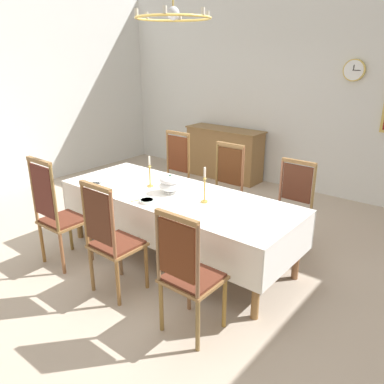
{
  "coord_description": "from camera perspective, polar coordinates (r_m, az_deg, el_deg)",
  "views": [
    {
      "loc": [
        2.59,
        -2.91,
        2.2
      ],
      "look_at": [
        0.16,
        0.11,
        0.79
      ],
      "focal_mm": 36.21,
      "sensor_mm": 36.0,
      "label": 1
    }
  ],
  "objects": [
    {
      "name": "mounted_clock",
      "position": [
        6.22,
        22.77,
        16.22
      ],
      "size": [
        0.31,
        0.06,
        0.31
      ],
      "color": "#D1B251"
    },
    {
      "name": "spoon_secondary",
      "position": [
        4.64,
        -14.59,
        1.26
      ],
      "size": [
        0.06,
        0.17,
        0.01
      ],
      "rotation": [
        0.0,
        0.0,
        -0.24
      ],
      "color": "gold",
      "rests_on": "tablecloth"
    },
    {
      "name": "dining_table",
      "position": [
        4.2,
        -2.38,
        -1.25
      ],
      "size": [
        2.7,
        1.01,
        0.75
      ],
      "color": "olive",
      "rests_on": "ground"
    },
    {
      "name": "ground",
      "position": [
        4.48,
        -2.44,
        -9.65
      ],
      "size": [
        7.24,
        6.12,
        0.04
      ],
      "primitive_type": "cube",
      "color": "#B6A693"
    },
    {
      "name": "candlestick_west",
      "position": [
        4.38,
        -6.23,
        2.58
      ],
      "size": [
        0.07,
        0.07,
        0.36
      ],
      "color": "gold",
      "rests_on": "tablecloth"
    },
    {
      "name": "chair_south_a",
      "position": [
        4.31,
        -19.31,
        -2.87
      ],
      "size": [
        0.44,
        0.42,
        1.21
      ],
      "color": "olive",
      "rests_on": "ground"
    },
    {
      "name": "chair_north_b",
      "position": [
        4.91,
        4.66,
        0.68
      ],
      "size": [
        0.44,
        0.42,
        1.12
      ],
      "rotation": [
        0.0,
        0.0,
        3.14
      ],
      "color": "brown",
      "rests_on": "ground"
    },
    {
      "name": "soup_tureen",
      "position": [
        4.19,
        -3.21,
        1.21
      ],
      "size": [
        0.25,
        0.25,
        0.21
      ],
      "color": "white",
      "rests_on": "tablecloth"
    },
    {
      "name": "tablecloth",
      "position": [
        4.21,
        -2.37,
        -1.7
      ],
      "size": [
        2.72,
        1.03,
        0.41
      ],
      "color": "white",
      "rests_on": "dining_table"
    },
    {
      "name": "candlestick_east",
      "position": [
        3.89,
        1.86,
        0.56
      ],
      "size": [
        0.07,
        0.07,
        0.37
      ],
      "color": "gold",
      "rests_on": "tablecloth"
    },
    {
      "name": "chandelier",
      "position": [
        3.92,
        -2.79,
        24.37
      ],
      "size": [
        0.73,
        0.71,
        0.66
      ],
      "color": "gold"
    },
    {
      "name": "bowl_near_left",
      "position": [
        3.96,
        -6.66,
        -1.28
      ],
      "size": [
        0.16,
        0.16,
        0.03
      ],
      "color": "white",
      "rests_on": "tablecloth"
    },
    {
      "name": "chair_south_c",
      "position": [
        3.09,
        -0.61,
        -11.76
      ],
      "size": [
        0.44,
        0.42,
        1.1
      ],
      "color": "#8E5F3E",
      "rests_on": "ground"
    },
    {
      "name": "chair_north_c",
      "position": [
        4.5,
        14.27,
        -2.01
      ],
      "size": [
        0.44,
        0.42,
        1.06
      ],
      "rotation": [
        0.0,
        0.0,
        3.14
      ],
      "color": "olive",
      "rests_on": "ground"
    },
    {
      "name": "bowl_near_right",
      "position": [
        4.54,
        -14.06,
        1.08
      ],
      "size": [
        0.16,
        0.16,
        0.03
      ],
      "color": "white",
      "rests_on": "tablecloth"
    },
    {
      "name": "spoon_primary",
      "position": [
        4.05,
        -7.4,
        -1.01
      ],
      "size": [
        0.06,
        0.17,
        0.01
      ],
      "rotation": [
        0.0,
        0.0,
        -0.25
      ],
      "color": "gold",
      "rests_on": "tablecloth"
    },
    {
      "name": "back_wall",
      "position": [
        6.57,
        16.0,
        13.96
      ],
      "size": [
        7.24,
        0.08,
        3.18
      ],
      "primitive_type": "cube",
      "color": "silver",
      "rests_on": "ground"
    },
    {
      "name": "sideboard",
      "position": [
        7.08,
        4.77,
        5.69
      ],
      "size": [
        1.44,
        0.48,
        0.9
      ],
      "rotation": [
        0.0,
        0.0,
        3.14
      ],
      "color": "olive",
      "rests_on": "ground"
    },
    {
      "name": "chair_south_b",
      "position": [
        3.66,
        -11.82,
        -6.65
      ],
      "size": [
        0.44,
        0.42,
        1.13
      ],
      "color": "brown",
      "rests_on": "ground"
    },
    {
      "name": "chair_north_a",
      "position": [
        5.41,
        -2.9,
        2.72
      ],
      "size": [
        0.44,
        0.42,
        1.16
      ],
      "rotation": [
        0.0,
        0.0,
        3.14
      ],
      "color": "olive",
      "rests_on": "ground"
    }
  ]
}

